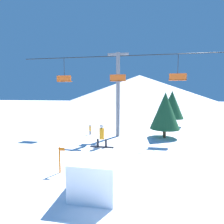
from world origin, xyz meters
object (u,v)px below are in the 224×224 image
Objects in this scene: snowboarder at (102,136)px; pine_tree_near at (165,111)px; snow_ramp at (98,172)px; trail_marker at (60,159)px; distant_skier at (90,129)px.

pine_tree_near reaches higher than snowboarder.
snowboarder reaches higher than snow_ramp.
snow_ramp is at bearing -86.64° from snowboarder.
snowboarder is 3.20m from trail_marker.
snow_ramp is at bearing -71.50° from distant_skier.
trail_marker is (-2.83, 1.37, -0.02)m from snow_ramp.
snow_ramp reaches higher than trail_marker.
trail_marker is (-7.75, -10.46, -2.22)m from pine_tree_near.
snowboarder is 11.30m from distant_skier.
snowboarder is at bearing 93.36° from snow_ramp.
distant_skier is (-1.12, 10.44, -0.23)m from trail_marker.
snowboarder is at bearing -69.68° from distant_skier.
snow_ramp is at bearing -112.60° from pine_tree_near.
snow_ramp is 1.92× the size of trail_marker.
pine_tree_near is at bearing 0.14° from distant_skier.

